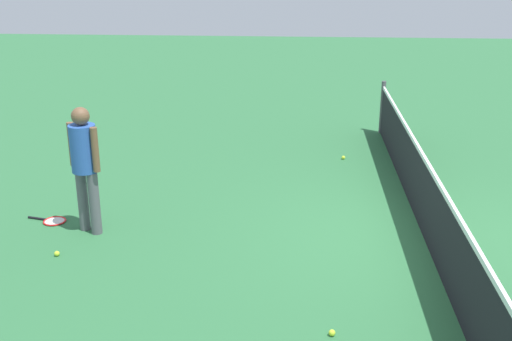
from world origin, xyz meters
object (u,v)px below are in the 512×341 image
(player_near_side, at_px, (85,160))
(tennis_racket_near_player, at_px, (53,221))
(tennis_ball_midcourt, at_px, (343,158))
(tennis_ball_near_player, at_px, (332,333))
(tennis_ball_by_net, at_px, (57,254))

(player_near_side, bearing_deg, tennis_racket_near_player, -112.21)
(tennis_racket_near_player, xyz_separation_m, tennis_ball_midcourt, (-3.04, 4.17, 0.02))
(tennis_ball_near_player, xyz_separation_m, tennis_ball_midcourt, (-5.47, 0.43, 0.00))
(player_near_side, distance_m, tennis_ball_near_player, 3.92)
(tennis_racket_near_player, relative_size, tennis_ball_near_player, 9.19)
(tennis_ball_near_player, height_order, tennis_ball_midcourt, same)
(player_near_side, relative_size, tennis_racket_near_player, 2.80)
(tennis_ball_by_net, bearing_deg, player_near_side, 165.57)
(tennis_ball_midcourt, bearing_deg, tennis_ball_by_net, -42.80)
(tennis_ball_near_player, bearing_deg, tennis_ball_midcourt, 175.50)
(tennis_racket_near_player, bearing_deg, tennis_ball_by_net, 24.00)
(tennis_ball_by_net, bearing_deg, tennis_ball_near_player, 66.53)
(tennis_racket_near_player, xyz_separation_m, tennis_ball_by_net, (0.99, 0.44, 0.02))
(tennis_ball_by_net, height_order, tennis_ball_midcourt, same)
(tennis_ball_midcourt, bearing_deg, tennis_ball_near_player, -4.50)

